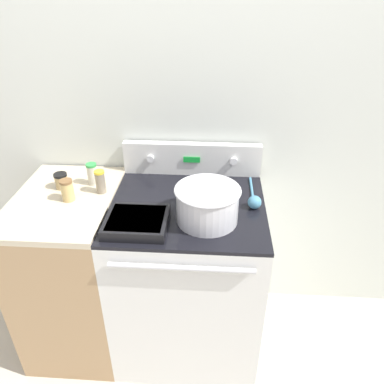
% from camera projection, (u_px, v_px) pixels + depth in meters
% --- Properties ---
extents(kitchen_wall, '(8.00, 0.05, 2.50)m').
position_uv_depth(kitchen_wall, '(193.00, 117.00, 1.99)').
color(kitchen_wall, silver).
rests_on(kitchen_wall, ground_plane).
extents(stove_range, '(0.75, 0.73, 0.94)m').
position_uv_depth(stove_range, '(188.00, 276.00, 2.07)').
color(stove_range, silver).
rests_on(stove_range, ground_plane).
extents(control_panel, '(0.75, 0.07, 0.18)m').
position_uv_depth(control_panel, '(192.00, 159.00, 2.06)').
color(control_panel, silver).
rests_on(control_panel, stove_range).
extents(side_counter, '(0.50, 0.70, 0.95)m').
position_uv_depth(side_counter, '(77.00, 270.00, 2.10)').
color(side_counter, tan).
rests_on(side_counter, ground_plane).
extents(mixing_bowl, '(0.30, 0.30, 0.16)m').
position_uv_depth(mixing_bowl, '(207.00, 203.00, 1.67)').
color(mixing_bowl, silver).
rests_on(mixing_bowl, stove_range).
extents(casserole_dish, '(0.27, 0.24, 0.05)m').
position_uv_depth(casserole_dish, '(137.00, 221.00, 1.65)').
color(casserole_dish, black).
rests_on(casserole_dish, stove_range).
extents(ladle, '(0.07, 0.32, 0.07)m').
position_uv_depth(ladle, '(254.00, 200.00, 1.80)').
color(ladle, teal).
rests_on(ladle, stove_range).
extents(spice_jar_yellow_cap, '(0.05, 0.05, 0.12)m').
position_uv_depth(spice_jar_yellow_cap, '(100.00, 182.00, 1.87)').
color(spice_jar_yellow_cap, gray).
rests_on(spice_jar_yellow_cap, side_counter).
extents(spice_jar_green_cap, '(0.05, 0.05, 0.12)m').
position_uv_depth(spice_jar_green_cap, '(92.00, 174.00, 1.94)').
color(spice_jar_green_cap, beige).
rests_on(spice_jar_green_cap, side_counter).
extents(spice_jar_brown_cap, '(0.06, 0.06, 0.11)m').
position_uv_depth(spice_jar_brown_cap, '(67.00, 190.00, 1.81)').
color(spice_jar_brown_cap, tan).
rests_on(spice_jar_brown_cap, side_counter).
extents(spice_jar_black_cap, '(0.07, 0.07, 0.08)m').
position_uv_depth(spice_jar_black_cap, '(61.00, 181.00, 1.92)').
color(spice_jar_black_cap, tan).
rests_on(spice_jar_black_cap, side_counter).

